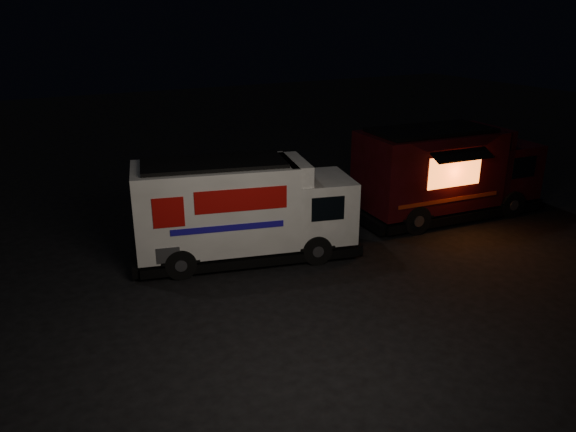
# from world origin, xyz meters

# --- Properties ---
(ground) EXTENTS (80.00, 80.00, 0.00)m
(ground) POSITION_xyz_m (0.00, 0.00, 0.00)
(ground) COLOR black
(ground) RESTS_ON ground
(white_truck) EXTENTS (6.75, 3.67, 2.91)m
(white_truck) POSITION_xyz_m (-0.45, 2.67, 1.45)
(white_truck) COLOR white
(white_truck) RESTS_ON ground
(red_truck) EXTENTS (6.88, 3.01, 3.12)m
(red_truck) POSITION_xyz_m (7.15, 2.68, 1.56)
(red_truck) COLOR #370A11
(red_truck) RESTS_ON ground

